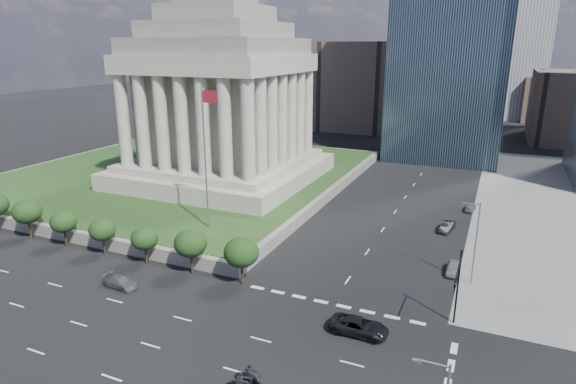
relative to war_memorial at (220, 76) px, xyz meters
The scene contains 18 objects.
ground 65.71m from the war_memorial, 56.82° to the left, with size 500.00×500.00×0.00m, color black.
plaza_terrace 23.35m from the war_memorial, 169.70° to the left, with size 66.00×70.00×1.80m, color slate.
plaza_lawn 22.52m from the war_memorial, 169.70° to the left, with size 64.00×68.00×0.10m, color #233B18.
war_memorial is the anchor object (origin of this frame).
flagpole 28.16m from the war_memorial, 63.11° to the right, with size 2.52×0.24×20.00m.
tree_row 38.69m from the war_memorial, 92.53° to the right, with size 53.00×4.00×6.00m, color black, non-canonical shape.
midrise_glass 59.82m from the war_memorial, 52.55° to the left, with size 26.00×26.00×60.00m, color black.
building_filler_ne 105.88m from the war_memorial, 51.17° to the left, with size 20.00×30.00×20.00m, color #513E37.
building_filler_nw 82.43m from the war_memorial, 87.21° to the left, with size 24.00×30.00×28.00m, color #513E37.
traffic_signal_ne 60.00m from the war_memorial, 36.42° to the right, with size 0.30×5.74×8.00m.
street_lamp_north 54.92m from the war_memorial, 25.92° to the right, with size 2.13×0.22×10.00m.
pickup_truck 57.89m from the war_memorial, 44.99° to the right, with size 2.65×5.74×1.60m, color black.
suv_grey 46.51m from the war_memorial, 75.48° to the right, with size 4.43×1.80×1.28m, color #4D4F54.
parked_sedan_near 54.06m from the war_memorial, 24.89° to the right, with size 4.11×1.65×1.40m, color #9799A0.
parked_sedan_mid 48.18m from the war_memorial, ahead, with size 1.52×4.35×1.43m, color black.
parked_sedan_far 50.22m from the war_memorial, ahead, with size 1.47×3.66×1.25m, color slate.
motorcycle_lead 62.83m from the war_memorial, 57.67° to the right, with size 2.47×0.67×1.84m, color black, non-canonical shape.
motorcycle_trail 62.06m from the war_memorial, 56.91° to the right, with size 2.65×0.72×1.98m, color black, non-canonical shape.
Camera 1 is at (14.44, -30.21, 26.80)m, focal length 30.00 mm.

